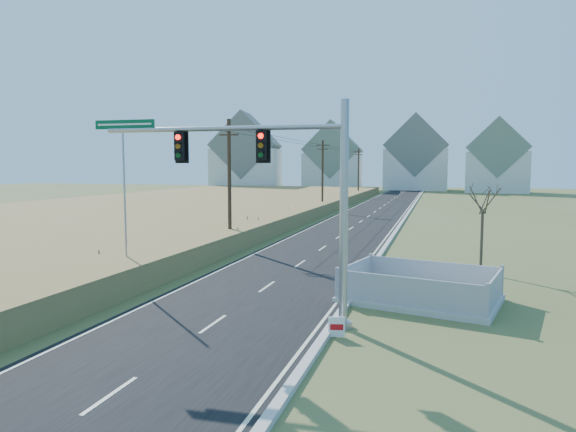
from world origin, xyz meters
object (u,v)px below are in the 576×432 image
Objects in this scene: open_sign at (337,327)px; traffic_signal_mast at (290,191)px; flagpole at (125,221)px; bare_tree at (483,198)px; fence_enclosure at (420,295)px.

traffic_signal_mast is at bearing 137.38° from open_sign.
traffic_signal_mast reaches higher than flagpole.
flagpole reaches higher than bare_tree.
bare_tree is at bearing 23.36° from flagpole.
traffic_signal_mast reaches higher than fence_enclosure.
bare_tree is (16.91, 7.30, 1.00)m from flagpole.
bare_tree reaches higher than open_sign.
fence_enclosure reaches higher than open_sign.
fence_enclosure is 8.44m from bare_tree.
open_sign is at bearing -31.17° from traffic_signal_mast.
flagpole is 1.52× the size of bare_tree.
bare_tree is (5.41, 12.49, 3.69)m from open_sign.
fence_enclosure is at bearing 43.00° from traffic_signal_mast.
bare_tree is (7.33, 11.44, -0.77)m from traffic_signal_mast.
traffic_signal_mast is 4.97m from open_sign.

